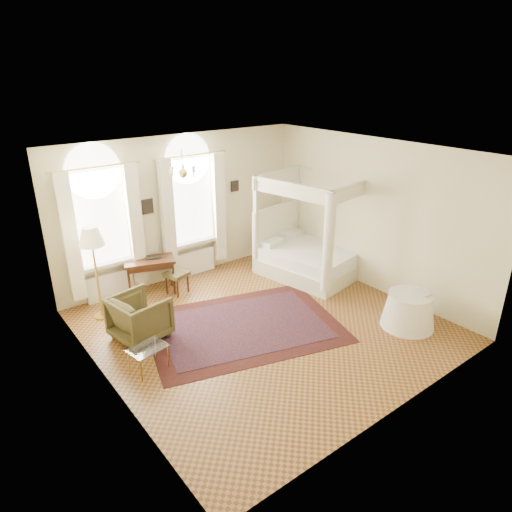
# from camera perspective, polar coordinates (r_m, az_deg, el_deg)

# --- Properties ---
(ground) EXTENTS (6.00, 6.00, 0.00)m
(ground) POSITION_cam_1_polar(r_m,az_deg,el_deg) (8.91, 0.97, -8.68)
(ground) COLOR #965A2B
(ground) RESTS_ON ground
(room_walls) EXTENTS (6.00, 6.00, 6.00)m
(room_walls) POSITION_cam_1_polar(r_m,az_deg,el_deg) (8.07, 1.07, 3.44)
(room_walls) COLOR beige
(room_walls) RESTS_ON ground
(window_left) EXTENTS (1.62, 0.27, 3.29)m
(window_left) POSITION_cam_1_polar(r_m,az_deg,el_deg) (9.79, -18.54, 2.68)
(window_left) COLOR white
(window_left) RESTS_ON room_walls
(window_right) EXTENTS (1.62, 0.27, 3.29)m
(window_right) POSITION_cam_1_polar(r_m,az_deg,el_deg) (10.59, -7.88, 5.14)
(window_right) COLOR white
(window_right) RESTS_ON room_walls
(chandelier) EXTENTS (0.51, 0.45, 0.50)m
(chandelier) POSITION_cam_1_polar(r_m,az_deg,el_deg) (8.30, -9.13, 10.36)
(chandelier) COLOR gold
(chandelier) RESTS_ON room_walls
(wall_pictures) EXTENTS (2.54, 0.03, 0.39)m
(wall_pictures) POSITION_cam_1_polar(r_m,az_deg,el_deg) (10.51, -8.80, 7.23)
(wall_pictures) COLOR black
(wall_pictures) RESTS_ON room_walls
(canopy_bed) EXTENTS (2.15, 2.47, 2.37)m
(canopy_bed) POSITION_cam_1_polar(r_m,az_deg,el_deg) (10.88, 6.80, 0.35)
(canopy_bed) COLOR beige
(canopy_bed) RESTS_ON ground
(nightstand) EXTENTS (0.45, 0.41, 0.62)m
(nightstand) POSITION_cam_1_polar(r_m,az_deg,el_deg) (12.11, 3.46, 1.64)
(nightstand) COLOR #3D1E10
(nightstand) RESTS_ON ground
(nightstand_lamp) EXTENTS (0.28, 0.28, 0.41)m
(nightstand_lamp) POSITION_cam_1_polar(r_m,az_deg,el_deg) (11.92, 2.90, 4.29)
(nightstand_lamp) COLOR gold
(nightstand_lamp) RESTS_ON nightstand
(writing_desk) EXTENTS (1.18, 0.87, 0.79)m
(writing_desk) POSITION_cam_1_polar(r_m,az_deg,el_deg) (10.10, -13.16, -1.05)
(writing_desk) COLOR #3D1E10
(writing_desk) RESTS_ON ground
(laptop) EXTENTS (0.39, 0.33, 0.03)m
(laptop) POSITION_cam_1_polar(r_m,az_deg,el_deg) (10.14, -12.77, -0.13)
(laptop) COLOR black
(laptop) RESTS_ON writing_desk
(stool) EXTENTS (0.55, 0.55, 0.50)m
(stool) POSITION_cam_1_polar(r_m,az_deg,el_deg) (10.09, -9.89, -2.44)
(stool) COLOR #4B3F20
(stool) RESTS_ON ground
(armchair) EXTENTS (1.07, 1.05, 0.84)m
(armchair) POSITION_cam_1_polar(r_m,az_deg,el_deg) (8.62, -14.31, -7.41)
(armchair) COLOR #433B1C
(armchair) RESTS_ON ground
(coffee_table) EXTENTS (0.67, 0.52, 0.41)m
(coffee_table) POSITION_cam_1_polar(r_m,az_deg,el_deg) (7.76, -13.37, -11.34)
(coffee_table) COLOR silver
(coffee_table) RESTS_ON ground
(floor_lamp) EXTENTS (0.48, 0.48, 1.88)m
(floor_lamp) POSITION_cam_1_polar(r_m,az_deg,el_deg) (9.07, -19.86, 1.74)
(floor_lamp) COLOR gold
(floor_lamp) RESTS_ON ground
(oriental_rug) EXTENTS (4.16, 3.47, 0.01)m
(oriental_rug) POSITION_cam_1_polar(r_m,az_deg,el_deg) (8.88, -1.56, -8.76)
(oriental_rug) COLOR #3E150E
(oriental_rug) RESTS_ON ground
(side_table) EXTENTS (1.00, 1.00, 0.68)m
(side_table) POSITION_cam_1_polar(r_m,az_deg,el_deg) (9.21, 18.53, -6.46)
(side_table) COLOR white
(side_table) RESTS_ON ground
(book) EXTENTS (0.24, 0.31, 0.03)m
(book) POSITION_cam_1_polar(r_m,az_deg,el_deg) (9.06, 19.64, -4.51)
(book) COLOR black
(book) RESTS_ON side_table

